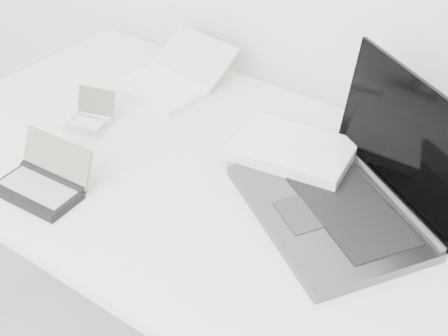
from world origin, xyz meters
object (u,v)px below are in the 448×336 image
Objects in this scene: laptop_large at (334,179)px; palmtop_charcoal at (43,183)px; desk at (246,203)px; netbook_open_white at (170,80)px.

palmtop_charcoal is (-0.50, -0.34, -0.02)m from laptop_large.
desk is at bearing 34.50° from palmtop_charcoal.
netbook_open_white is at bearing 94.37° from palmtop_charcoal.
laptop_large is at bearing 31.23° from palmtop_charcoal.
netbook_open_white is (-0.56, 0.15, -0.02)m from laptop_large.
laptop_large is 1.90× the size of netbook_open_white.
palmtop_charcoal is at bearing -113.34° from laptop_large.
laptop_large is at bearing -9.00° from netbook_open_white.
netbook_open_white reaches higher than desk.
netbook_open_white is at bearing -162.79° from laptop_large.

